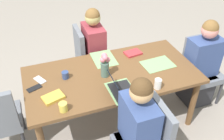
{
  "coord_description": "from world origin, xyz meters",
  "views": [
    {
      "loc": [
        -0.76,
        -2.1,
        2.41
      ],
      "look_at": [
        0.0,
        0.0,
        0.78
      ],
      "focal_mm": 40.4,
      "sensor_mm": 36.0,
      "label": 1
    }
  ],
  "objects_px": {
    "flower_vase": "(105,65)",
    "coffee_mug_centre_left": "(158,84)",
    "chair_near_left_near": "(147,140)",
    "person_head_right_left_mid": "(200,68)",
    "phone_black": "(34,88)",
    "person_far_left_far": "(94,54)",
    "book_blue_cover": "(133,53)",
    "chair_far_left_far": "(88,55)",
    "laptop_near_left_near": "(121,90)",
    "coffee_mug_near_right": "(65,75)",
    "phone_silver": "(40,80)",
    "chair_head_right_left_mid": "(200,66)",
    "coffee_mug_near_left": "(63,107)",
    "person_near_left_near": "(137,136)",
    "dining_table": "(112,79)",
    "book_red_cover": "(53,97)"
  },
  "relations": [
    {
      "from": "flower_vase",
      "to": "book_blue_cover",
      "type": "xyz_separation_m",
      "value": [
        0.47,
        0.3,
        -0.13
      ]
    },
    {
      "from": "coffee_mug_near_right",
      "to": "coffee_mug_near_left",
      "type": "bearing_deg",
      "value": -103.62
    },
    {
      "from": "chair_far_left_far",
      "to": "phone_black",
      "type": "bearing_deg",
      "value": -134.61
    },
    {
      "from": "person_near_left_near",
      "to": "coffee_mug_near_left",
      "type": "height_order",
      "value": "person_near_left_near"
    },
    {
      "from": "chair_far_left_far",
      "to": "laptop_near_left_near",
      "type": "relative_size",
      "value": 2.81
    },
    {
      "from": "coffee_mug_centre_left",
      "to": "chair_near_left_near",
      "type": "bearing_deg",
      "value": -126.32
    },
    {
      "from": "laptop_near_left_near",
      "to": "coffee_mug_near_right",
      "type": "bearing_deg",
      "value": 137.54
    },
    {
      "from": "chair_near_left_near",
      "to": "coffee_mug_near_right",
      "type": "relative_size",
      "value": 11.24
    },
    {
      "from": "laptop_near_left_near",
      "to": "chair_head_right_left_mid",
      "type": "bearing_deg",
      "value": 16.6
    },
    {
      "from": "dining_table",
      "to": "person_head_right_left_mid",
      "type": "xyz_separation_m",
      "value": [
        1.2,
        -0.03,
        -0.13
      ]
    },
    {
      "from": "person_near_left_near",
      "to": "coffee_mug_centre_left",
      "type": "distance_m",
      "value": 0.57
    },
    {
      "from": "flower_vase",
      "to": "coffee_mug_centre_left",
      "type": "distance_m",
      "value": 0.59
    },
    {
      "from": "dining_table",
      "to": "coffee_mug_near_left",
      "type": "relative_size",
      "value": 21.36
    },
    {
      "from": "person_near_left_near",
      "to": "laptop_near_left_near",
      "type": "distance_m",
      "value": 0.47
    },
    {
      "from": "person_far_left_far",
      "to": "book_blue_cover",
      "type": "xyz_separation_m",
      "value": [
        0.37,
        -0.47,
        0.22
      ]
    },
    {
      "from": "coffee_mug_centre_left",
      "to": "chair_head_right_left_mid",
      "type": "bearing_deg",
      "value": 26.11
    },
    {
      "from": "chair_head_right_left_mid",
      "to": "coffee_mug_near_left",
      "type": "distance_m",
      "value": 1.94
    },
    {
      "from": "flower_vase",
      "to": "phone_silver",
      "type": "distance_m",
      "value": 0.72
    },
    {
      "from": "book_red_cover",
      "to": "phone_black",
      "type": "height_order",
      "value": "book_red_cover"
    },
    {
      "from": "laptop_near_left_near",
      "to": "phone_silver",
      "type": "bearing_deg",
      "value": 146.68
    },
    {
      "from": "chair_far_left_far",
      "to": "person_near_left_near",
      "type": "bearing_deg",
      "value": -88.43
    },
    {
      "from": "coffee_mug_near_left",
      "to": "person_near_left_near",
      "type": "bearing_deg",
      "value": -30.29
    },
    {
      "from": "chair_far_left_far",
      "to": "flower_vase",
      "type": "height_order",
      "value": "flower_vase"
    },
    {
      "from": "person_near_left_near",
      "to": "phone_black",
      "type": "bearing_deg",
      "value": 137.07
    },
    {
      "from": "coffee_mug_near_right",
      "to": "phone_silver",
      "type": "xyz_separation_m",
      "value": [
        -0.27,
        0.06,
        -0.04
      ]
    },
    {
      "from": "person_head_right_left_mid",
      "to": "laptop_near_left_near",
      "type": "height_order",
      "value": "person_head_right_left_mid"
    },
    {
      "from": "chair_near_left_near",
      "to": "phone_black",
      "type": "bearing_deg",
      "value": 137.4
    },
    {
      "from": "coffee_mug_centre_left",
      "to": "phone_silver",
      "type": "xyz_separation_m",
      "value": [
        -1.13,
        0.55,
        -0.05
      ]
    },
    {
      "from": "chair_near_left_near",
      "to": "person_head_right_left_mid",
      "type": "distance_m",
      "value": 1.37
    },
    {
      "from": "person_head_right_left_mid",
      "to": "phone_black",
      "type": "xyz_separation_m",
      "value": [
        -2.04,
        0.06,
        0.21
      ]
    },
    {
      "from": "chair_head_right_left_mid",
      "to": "person_head_right_left_mid",
      "type": "height_order",
      "value": "person_head_right_left_mid"
    },
    {
      "from": "person_far_left_far",
      "to": "coffee_mug_centre_left",
      "type": "height_order",
      "value": "person_far_left_far"
    },
    {
      "from": "dining_table",
      "to": "person_head_right_left_mid",
      "type": "relative_size",
      "value": 1.6
    },
    {
      "from": "coffee_mug_near_right",
      "to": "person_far_left_far",
      "type": "bearing_deg",
      "value": 52.21
    },
    {
      "from": "coffee_mug_near_left",
      "to": "phone_black",
      "type": "relative_size",
      "value": 0.6
    },
    {
      "from": "person_far_left_far",
      "to": "chair_near_left_near",
      "type": "bearing_deg",
      "value": -88.43
    },
    {
      "from": "phone_silver",
      "to": "chair_far_left_far",
      "type": "bearing_deg",
      "value": -73.91
    },
    {
      "from": "person_head_right_left_mid",
      "to": "person_near_left_near",
      "type": "bearing_deg",
      "value": -149.65
    },
    {
      "from": "coffee_mug_centre_left",
      "to": "book_blue_cover",
      "type": "bearing_deg",
      "value": 87.64
    },
    {
      "from": "laptop_near_left_near",
      "to": "person_near_left_near",
      "type": "bearing_deg",
      "value": -88.06
    },
    {
      "from": "chair_far_left_far",
      "to": "book_blue_cover",
      "type": "bearing_deg",
      "value": -50.21
    },
    {
      "from": "person_far_left_far",
      "to": "person_head_right_left_mid",
      "type": "bearing_deg",
      "value": -33.87
    },
    {
      "from": "person_near_left_near",
      "to": "coffee_mug_near_right",
      "type": "relative_size",
      "value": 14.92
    },
    {
      "from": "coffee_mug_centre_left",
      "to": "book_red_cover",
      "type": "bearing_deg",
      "value": 168.71
    },
    {
      "from": "coffee_mug_near_right",
      "to": "phone_silver",
      "type": "bearing_deg",
      "value": 168.39
    },
    {
      "from": "chair_far_left_far",
      "to": "laptop_near_left_near",
      "type": "distance_m",
      "value": 1.19
    },
    {
      "from": "person_far_left_far",
      "to": "book_red_cover",
      "type": "distance_m",
      "value": 1.2
    },
    {
      "from": "chair_far_left_far",
      "to": "coffee_mug_centre_left",
      "type": "height_order",
      "value": "chair_far_left_far"
    },
    {
      "from": "chair_head_right_left_mid",
      "to": "chair_far_left_far",
      "type": "xyz_separation_m",
      "value": [
        -1.31,
        0.78,
        0.0
      ]
    },
    {
      "from": "coffee_mug_near_left",
      "to": "book_blue_cover",
      "type": "bearing_deg",
      "value": 34.12
    }
  ]
}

